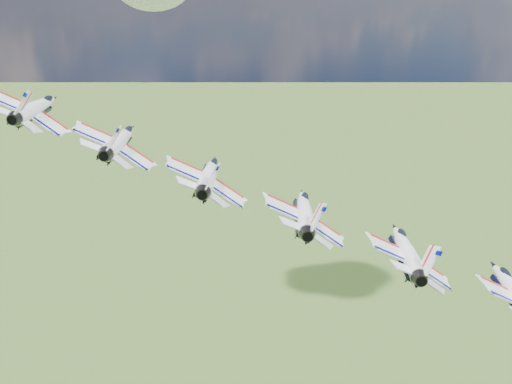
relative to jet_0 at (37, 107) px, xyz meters
name	(u,v)px	position (x,y,z in m)	size (l,w,h in m)	color
jet_0	(37,107)	(0.00, 0.00, 0.00)	(9.93, 14.71, 4.39)	white
jet_1	(120,140)	(8.82, -7.44, -3.26)	(9.93, 14.71, 4.39)	white
jet_2	(209,174)	(17.64, -14.89, -6.51)	(9.93, 14.71, 4.39)	white
jet_3	(304,211)	(26.46, -22.33, -9.77)	(9.93, 14.71, 4.39)	silver
jet_4	(406,250)	(35.28, -29.77, -13.02)	(9.93, 14.71, 4.39)	white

